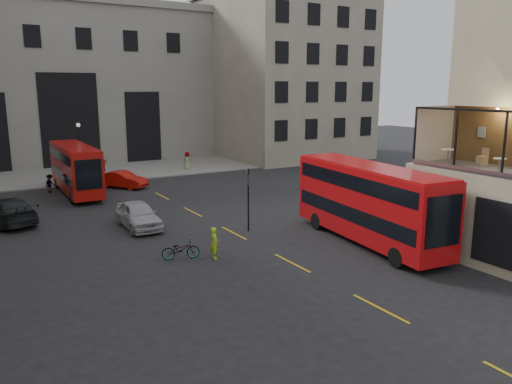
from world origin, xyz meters
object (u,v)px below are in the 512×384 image
bus_far (75,167)px  car_a (138,215)px  cafe_table_far (448,154)px  pedestrian_d (187,161)px  street_lamp_b (80,155)px  pedestrian_b (50,184)px  bicycle (181,250)px  cyclist (214,243)px  car_b (123,180)px  cafe_chair_d (482,160)px  bus_near (369,200)px  cafe_table_mid (500,163)px  car_c (9,211)px  traffic_light_near (248,191)px  pedestrian_c (103,164)px

bus_far → car_a: 12.43m
bus_far → cafe_table_far: 28.42m
bus_far → pedestrian_d: size_ratio=5.20×
street_lamp_b → cafe_table_far: cafe_table_far is taller
car_a → pedestrian_b: bearing=102.9°
bicycle → cyclist: 1.73m
car_b → cafe_chair_d: cafe_chair_d is taller
bus_near → cafe_chair_d: bearing=-46.1°
bus_far → pedestrian_b: bus_far is taller
bus_near → cafe_table_mid: 6.93m
bus_far → car_c: (-5.58, -7.12, -1.41)m
cyclist → cafe_table_far: 12.64m
cafe_table_far → pedestrian_d: bearing=91.7°
bus_near → car_b: (-7.17, 22.38, -1.73)m
cafe_chair_d → bus_near: bearing=133.9°
cafe_table_far → cafe_chair_d: size_ratio=0.96×
traffic_light_near → bus_far: (-6.59, 16.38, -0.20)m
bus_far → cafe_table_far: bearing=-61.8°
car_b → pedestrian_b: bearing=132.3°
pedestrian_c → cafe_table_mid: cafe_table_mid is taller
car_b → bicycle: bearing=-135.9°
pedestrian_b → cyclist: bearing=-122.5°
cyclist → cafe_table_far: bearing=-100.8°
traffic_light_near → pedestrian_d: (5.84, 22.82, -1.47)m
car_c → pedestrian_c: size_ratio=3.30×
car_c → bus_near: bearing=127.7°
cyclist → car_c: bearing=47.9°
street_lamp_b → pedestrian_c: bearing=52.5°
street_lamp_b → car_b: (2.33, -5.01, -1.68)m
cyclist → traffic_light_near: bearing=-34.3°
car_a → car_b: car_a is taller
cafe_chair_d → cyclist: bearing=154.0°
traffic_light_near → cafe_table_mid: cafe_table_mid is taller
pedestrian_d → cafe_chair_d: cafe_chair_d is taller
car_a → cafe_chair_d: cafe_chair_d is taller
car_b → cafe_table_mid: size_ratio=6.13×
street_lamp_b → cyclist: 25.48m
traffic_light_near → cafe_table_far: size_ratio=4.62×
traffic_light_near → bicycle: bearing=-154.4°
pedestrian_c → car_b: bearing=62.5°
traffic_light_near → cyclist: bearing=-139.2°
bus_far → street_lamp_b: bearing=74.2°
traffic_light_near → bus_near: bus_near is taller
car_a → cyclist: (1.51, -7.48, -0.00)m
street_lamp_b → car_a: (-0.45, -17.92, -1.58)m
cafe_table_mid → pedestrian_c: bearing=103.3°
pedestrian_d → cyclist: bearing=119.3°
car_a → pedestrian_d: bearing=59.9°
street_lamp_b → pedestrian_d: (10.84, 0.82, -1.44)m
bus_near → car_c: bus_near is taller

